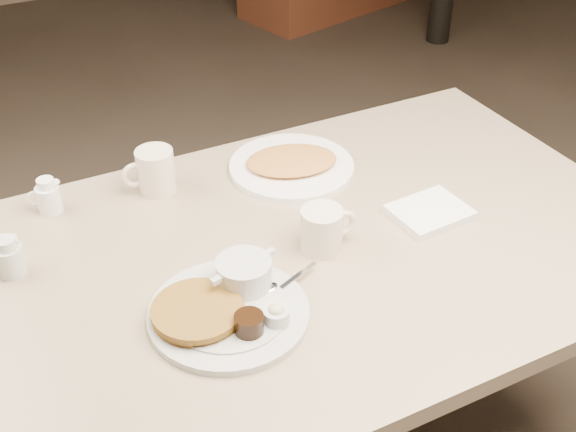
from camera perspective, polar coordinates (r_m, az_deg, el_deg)
name	(u,v)px	position (r m, az deg, el deg)	size (l,w,h in m)	color
diner_table	(292,312)	(1.59, 0.33, -7.45)	(1.50, 0.90, 0.75)	tan
main_plate	(228,303)	(1.32, -4.69, -6.76)	(0.38, 0.35, 0.07)	#BBBBB7
coffee_mug_near	(323,229)	(1.45, 2.73, -0.99)	(0.12, 0.09, 0.09)	silver
napkin	(430,212)	(1.59, 10.91, 0.28)	(0.16, 0.14, 0.02)	white
coffee_mug_far	(154,171)	(1.65, -10.30, 3.45)	(0.12, 0.09, 0.10)	#F1E3C9
creamer_left	(9,258)	(1.49, -20.81, -3.05)	(0.08, 0.06, 0.08)	silver
creamer_right	(48,197)	(1.64, -18.08, 1.43)	(0.07, 0.06, 0.08)	white
hash_plate	(292,165)	(1.72, 0.28, 4.00)	(0.36, 0.36, 0.04)	white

